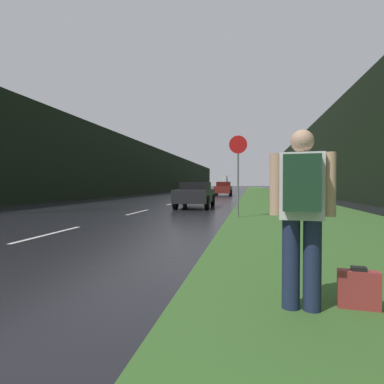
{
  "coord_description": "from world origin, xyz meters",
  "views": [
    {
      "loc": [
        5.05,
        -1.98,
        1.27
      ],
      "look_at": [
        2.41,
        13.55,
        0.92
      ],
      "focal_mm": 32.0,
      "sensor_mm": 36.0,
      "label": 1
    }
  ],
  "objects_px": {
    "suitcase": "(359,290)",
    "car_passing_near": "(195,194)",
    "stop_sign": "(238,168)",
    "hitchhiker_with_backpack": "(302,208)",
    "delivery_truck": "(222,182)",
    "car_passing_far": "(223,189)"
  },
  "relations": [
    {
      "from": "hitchhiker_with_backpack",
      "to": "car_passing_near",
      "type": "relative_size",
      "value": 0.43
    },
    {
      "from": "hitchhiker_with_backpack",
      "to": "car_passing_far",
      "type": "height_order",
      "value": "hitchhiker_with_backpack"
    },
    {
      "from": "suitcase",
      "to": "car_passing_near",
      "type": "height_order",
      "value": "car_passing_near"
    },
    {
      "from": "car_passing_near",
      "to": "delivery_truck",
      "type": "bearing_deg",
      "value": -86.64
    },
    {
      "from": "car_passing_near",
      "to": "car_passing_far",
      "type": "relative_size",
      "value": 0.97
    },
    {
      "from": "suitcase",
      "to": "car_passing_near",
      "type": "distance_m",
      "value": 15.28
    },
    {
      "from": "hitchhiker_with_backpack",
      "to": "delivery_truck",
      "type": "distance_m",
      "value": 86.9
    },
    {
      "from": "stop_sign",
      "to": "hitchhiker_with_backpack",
      "type": "xyz_separation_m",
      "value": [
        0.95,
        -9.62,
        -0.87
      ]
    },
    {
      "from": "stop_sign",
      "to": "delivery_truck",
      "type": "height_order",
      "value": "delivery_truck"
    },
    {
      "from": "stop_sign",
      "to": "delivery_truck",
      "type": "relative_size",
      "value": 0.42
    },
    {
      "from": "hitchhiker_with_backpack",
      "to": "suitcase",
      "type": "bearing_deg",
      "value": 24.08
    },
    {
      "from": "stop_sign",
      "to": "hitchhiker_with_backpack",
      "type": "bearing_deg",
      "value": -84.34
    },
    {
      "from": "hitchhiker_with_backpack",
      "to": "suitcase",
      "type": "xyz_separation_m",
      "value": [
        0.58,
        0.16,
        -0.83
      ]
    },
    {
      "from": "stop_sign",
      "to": "delivery_truck",
      "type": "distance_m",
      "value": 77.24
    },
    {
      "from": "car_passing_near",
      "to": "stop_sign",
      "type": "bearing_deg",
      "value": 115.28
    },
    {
      "from": "suitcase",
      "to": "delivery_truck",
      "type": "distance_m",
      "value": 86.8
    },
    {
      "from": "stop_sign",
      "to": "car_passing_far",
      "type": "distance_m",
      "value": 25.4
    },
    {
      "from": "car_passing_near",
      "to": "car_passing_far",
      "type": "bearing_deg",
      "value": -90.0
    },
    {
      "from": "hitchhiker_with_backpack",
      "to": "suitcase",
      "type": "height_order",
      "value": "hitchhiker_with_backpack"
    },
    {
      "from": "car_passing_near",
      "to": "car_passing_far",
      "type": "height_order",
      "value": "car_passing_far"
    },
    {
      "from": "stop_sign",
      "to": "suitcase",
      "type": "xyz_separation_m",
      "value": [
        1.53,
        -9.45,
        -1.7
      ]
    },
    {
      "from": "car_passing_near",
      "to": "delivery_truck",
      "type": "height_order",
      "value": "delivery_truck"
    }
  ]
}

